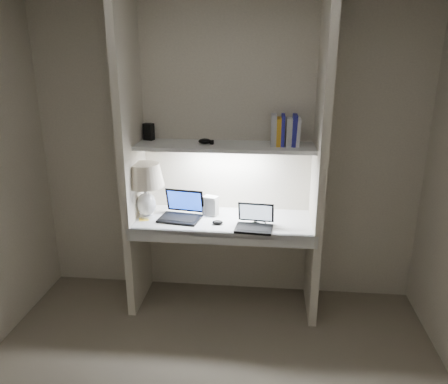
# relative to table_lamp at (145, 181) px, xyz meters

# --- Properties ---
(back_wall) EXTENTS (3.20, 0.01, 2.50)m
(back_wall) POSITION_rel_table_lamp_xyz_m (0.63, 0.29, 0.18)
(back_wall) COLOR beige
(back_wall) RESTS_ON floor
(alcove_panel_left) EXTENTS (0.06, 0.55, 2.50)m
(alcove_panel_left) POSITION_rel_table_lamp_xyz_m (-0.10, 0.02, 0.18)
(alcove_panel_left) COLOR beige
(alcove_panel_left) RESTS_ON floor
(alcove_panel_right) EXTENTS (0.06, 0.55, 2.50)m
(alcove_panel_right) POSITION_rel_table_lamp_xyz_m (1.36, 0.02, 0.18)
(alcove_panel_right) COLOR beige
(alcove_panel_right) RESTS_ON floor
(desk) EXTENTS (1.40, 0.55, 0.04)m
(desk) POSITION_rel_table_lamp_xyz_m (0.63, 0.02, -0.32)
(desk) COLOR white
(desk) RESTS_ON alcove_panel_left
(desk_apron) EXTENTS (1.46, 0.03, 0.10)m
(desk_apron) POSITION_rel_table_lamp_xyz_m (0.63, -0.24, -0.35)
(desk_apron) COLOR silver
(desk_apron) RESTS_ON desk
(shelf) EXTENTS (1.40, 0.36, 0.03)m
(shelf) POSITION_rel_table_lamp_xyz_m (0.63, 0.11, 0.28)
(shelf) COLOR silver
(shelf) RESTS_ON back_wall
(strip_light) EXTENTS (0.60, 0.04, 0.02)m
(strip_light) POSITION_rel_table_lamp_xyz_m (0.63, 0.11, 0.25)
(strip_light) COLOR white
(strip_light) RESTS_ON shelf
(table_lamp) EXTENTS (0.31, 0.31, 0.45)m
(table_lamp) POSITION_rel_table_lamp_xyz_m (0.00, 0.00, 0.00)
(table_lamp) COLOR white
(table_lamp) RESTS_ON desk
(laptop_main) EXTENTS (0.36, 0.32, 0.22)m
(laptop_main) POSITION_rel_table_lamp_xyz_m (0.28, 0.02, -0.25)
(laptop_main) COLOR black
(laptop_main) RESTS_ON desk
(laptop_netbook) EXTENTS (0.30, 0.27, 0.18)m
(laptop_netbook) POSITION_rel_table_lamp_xyz_m (0.88, -0.13, -0.26)
(laptop_netbook) COLOR black
(laptop_netbook) RESTS_ON desk
(speaker) EXTENTS (0.13, 0.11, 0.16)m
(speaker) POSITION_rel_table_lamp_xyz_m (0.51, 0.11, -0.22)
(speaker) COLOR silver
(speaker) RESTS_ON desk
(mouse) EXTENTS (0.09, 0.07, 0.03)m
(mouse) POSITION_rel_table_lamp_xyz_m (0.59, -0.09, -0.29)
(mouse) COLOR black
(mouse) RESTS_ON desk
(cable_coil) EXTENTS (0.12, 0.12, 0.01)m
(cable_coil) POSITION_rel_table_lamp_xyz_m (0.92, -0.05, -0.30)
(cable_coil) COLOR black
(cable_coil) RESTS_ON desk
(sticky_note) EXTENTS (0.10, 0.10, 0.00)m
(sticky_note) POSITION_rel_table_lamp_xyz_m (-0.01, -0.06, -0.30)
(sticky_note) COLOR yellow
(sticky_note) RESTS_ON desk
(book_row) EXTENTS (0.23, 0.16, 0.24)m
(book_row) POSITION_rel_table_lamp_xyz_m (1.09, 0.13, 0.40)
(book_row) COLOR silver
(book_row) RESTS_ON shelf
(shelf_box) EXTENTS (0.09, 0.08, 0.14)m
(shelf_box) POSITION_rel_table_lamp_xyz_m (-0.01, 0.22, 0.36)
(shelf_box) COLOR black
(shelf_box) RESTS_ON shelf
(shelf_gadget) EXTENTS (0.11, 0.08, 0.04)m
(shelf_gadget) POSITION_rel_table_lamp_xyz_m (0.47, 0.11, 0.31)
(shelf_gadget) COLOR black
(shelf_gadget) RESTS_ON shelf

